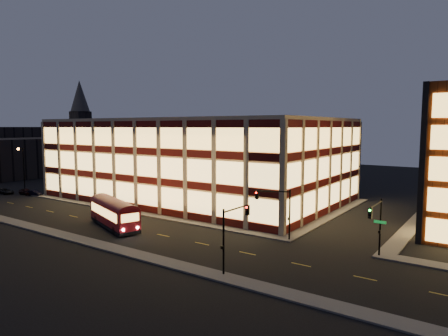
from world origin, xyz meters
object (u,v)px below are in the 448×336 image
Objects in this scene: trolley_bus at (114,212)px; parked_car_1 at (35,193)px; parked_car_0 at (26,191)px; parked_car_2 at (5,191)px.

parked_car_1 is at bearing -172.72° from trolley_bus.
parked_car_0 is 0.91× the size of parked_car_2.
parked_car_2 is (-6.55, -2.22, 0.02)m from parked_car_1.
parked_car_2 reaches higher than parked_car_1.
trolley_bus is 34.86m from parked_car_0.
parked_car_2 is at bearing 102.28° from parked_car_1.
parked_car_2 is at bearing -167.33° from trolley_bus.
parked_car_0 reaches higher than parked_car_1.
trolley_bus is 2.88× the size of parked_car_2.
parked_car_0 is 4.51m from parked_car_2.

